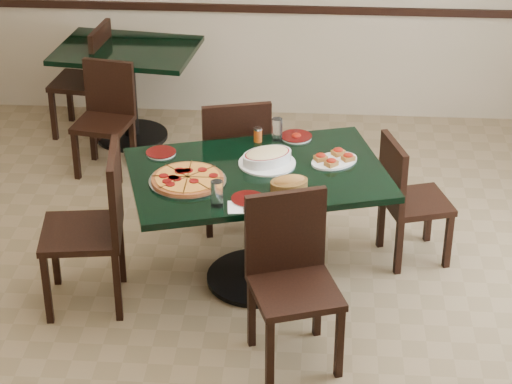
# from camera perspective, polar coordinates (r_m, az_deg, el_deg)

# --- Properties ---
(floor) EXTENTS (5.50, 5.50, 0.00)m
(floor) POSITION_cam_1_polar(r_m,az_deg,el_deg) (5.95, 0.07, -6.35)
(floor) COLOR #796446
(floor) RESTS_ON ground
(room_shell) EXTENTS (5.50, 5.50, 5.50)m
(room_shell) POSITION_cam_1_polar(r_m,az_deg,el_deg) (6.99, 9.57, 9.57)
(room_shell) COLOR white
(room_shell) RESTS_ON floor
(main_table) EXTENTS (1.67, 1.31, 0.75)m
(main_table) POSITION_cam_1_polar(r_m,az_deg,el_deg) (5.86, 0.10, -0.40)
(main_table) COLOR black
(main_table) RESTS_ON floor
(back_table) EXTENTS (1.12, 0.88, 0.75)m
(back_table) POSITION_cam_1_polar(r_m,az_deg,el_deg) (7.77, -7.32, 6.62)
(back_table) COLOR black
(back_table) RESTS_ON floor
(chair_far) EXTENTS (0.53, 0.53, 0.94)m
(chair_far) POSITION_cam_1_polar(r_m,az_deg,el_deg) (6.45, -1.24, 2.06)
(chair_far) COLOR black
(chair_far) RESTS_ON floor
(chair_near) EXTENTS (0.56, 0.56, 0.94)m
(chair_near) POSITION_cam_1_polar(r_m,az_deg,el_deg) (5.29, 2.00, -4.48)
(chair_near) COLOR black
(chair_near) RESTS_ON floor
(chair_right) EXTENTS (0.48, 0.48, 0.82)m
(chair_right) POSITION_cam_1_polar(r_m,az_deg,el_deg) (6.21, 8.57, -0.16)
(chair_right) COLOR black
(chair_right) RESTS_ON floor
(chair_left) EXTENTS (0.51, 0.51, 0.98)m
(chair_left) POSITION_cam_1_polar(r_m,az_deg,el_deg) (5.75, -9.08, -1.59)
(chair_left) COLOR black
(chair_left) RESTS_ON floor
(back_chair_near) EXTENTS (0.44, 0.44, 0.81)m
(back_chair_near) POSITION_cam_1_polar(r_m,az_deg,el_deg) (7.35, -8.56, 4.55)
(back_chair_near) COLOR black
(back_chair_near) RESTS_ON floor
(back_chair_left) EXTENTS (0.47, 0.47, 0.89)m
(back_chair_left) POSITION_cam_1_polar(r_m,az_deg,el_deg) (7.90, -9.47, 6.65)
(back_chair_left) COLOR black
(back_chair_left) RESTS_ON floor
(pepperoni_pizza) EXTENTS (0.44, 0.44, 0.04)m
(pepperoni_pizza) POSITION_cam_1_polar(r_m,az_deg,el_deg) (5.67, -3.93, 0.74)
(pepperoni_pizza) COLOR #B8B7BF
(pepperoni_pizza) RESTS_ON main_table
(lasagna_casserole) EXTENTS (0.36, 0.34, 0.09)m
(lasagna_casserole) POSITION_cam_1_polar(r_m,az_deg,el_deg) (5.84, 0.64, 2.01)
(lasagna_casserole) COLOR silver
(lasagna_casserole) RESTS_ON main_table
(bread_basket) EXTENTS (0.26, 0.22, 0.09)m
(bread_basket) POSITION_cam_1_polar(r_m,az_deg,el_deg) (5.56, 1.90, 0.47)
(bread_basket) COLOR brown
(bread_basket) RESTS_ON main_table
(bruschetta_platter) EXTENTS (0.36, 0.34, 0.05)m
(bruschetta_platter) POSITION_cam_1_polar(r_m,az_deg,el_deg) (5.89, 4.50, 1.92)
(bruschetta_platter) COLOR silver
(bruschetta_platter) RESTS_ON main_table
(side_plate_near) EXTENTS (0.19, 0.19, 0.02)m
(side_plate_near) POSITION_cam_1_polar(r_m,az_deg,el_deg) (5.47, -0.46, -0.41)
(side_plate_near) COLOR silver
(side_plate_near) RESTS_ON main_table
(side_plate_far_r) EXTENTS (0.20, 0.20, 0.03)m
(side_plate_far_r) POSITION_cam_1_polar(r_m,az_deg,el_deg) (6.18, 2.31, 3.19)
(side_plate_far_r) COLOR silver
(side_plate_far_r) RESTS_ON main_table
(side_plate_far_l) EXTENTS (0.18, 0.18, 0.02)m
(side_plate_far_l) POSITION_cam_1_polar(r_m,az_deg,el_deg) (6.00, -5.45, 2.25)
(side_plate_far_l) COLOR silver
(side_plate_far_l) RESTS_ON main_table
(napkin_setting) EXTENTS (0.15, 0.15, 0.01)m
(napkin_setting) POSITION_cam_1_polar(r_m,az_deg,el_deg) (5.41, -0.87, -0.87)
(napkin_setting) COLOR white
(napkin_setting) RESTS_ON main_table
(water_glass_a) EXTENTS (0.07, 0.07, 0.14)m
(water_glass_a) POSITION_cam_1_polar(r_m,az_deg,el_deg) (6.13, 1.22, 3.60)
(water_glass_a) COLOR white
(water_glass_a) RESTS_ON main_table
(water_glass_b) EXTENTS (0.07, 0.07, 0.15)m
(water_glass_b) POSITION_cam_1_polar(r_m,az_deg,el_deg) (5.40, -2.25, -0.08)
(water_glass_b) COLOR white
(water_glass_b) RESTS_ON main_table
(pepper_shaker) EXTENTS (0.05, 0.05, 0.09)m
(pepper_shaker) POSITION_cam_1_polar(r_m,az_deg,el_deg) (6.11, 0.11, 3.31)
(pepper_shaker) COLOR #A94712
(pepper_shaker) RESTS_ON main_table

